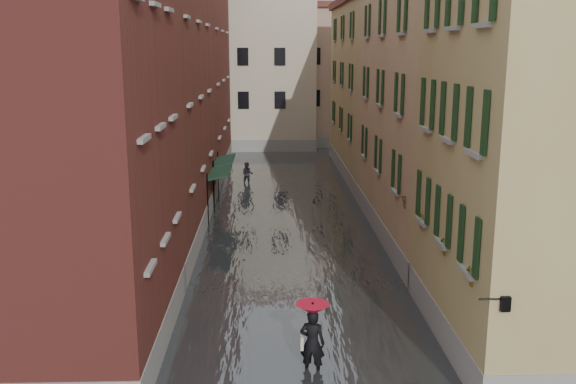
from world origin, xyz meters
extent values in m
plane|color=#5A5A5C|center=(0.00, 0.00, 0.00)|extent=(120.00, 120.00, 0.00)
cube|color=#45494D|center=(0.00, 13.00, 0.10)|extent=(10.00, 60.00, 0.20)
cube|color=maroon|center=(-7.00, -2.00, 6.50)|extent=(6.00, 8.00, 13.00)
cube|color=maroon|center=(-7.00, 9.00, 6.25)|extent=(6.00, 14.00, 12.50)
cube|color=maroon|center=(-7.00, 24.00, 7.00)|extent=(6.00, 16.00, 14.00)
cube|color=#9A824F|center=(7.00, -2.00, 5.75)|extent=(6.00, 8.00, 11.50)
cube|color=tan|center=(7.00, 9.00, 6.50)|extent=(6.00, 14.00, 13.00)
cube|color=#9A824F|center=(7.00, 24.00, 5.75)|extent=(6.00, 16.00, 11.50)
cube|color=#B9AE93|center=(-3.00, 38.00, 6.50)|extent=(12.00, 9.00, 13.00)
cube|color=tan|center=(6.00, 40.00, 6.00)|extent=(10.00, 9.00, 12.00)
cube|color=black|center=(-3.45, 12.43, 2.55)|extent=(1.09, 3.26, 0.31)
cylinder|color=black|center=(-3.95, 10.80, 1.40)|extent=(0.06, 0.06, 2.80)
cylinder|color=black|center=(-3.95, 14.06, 1.40)|extent=(0.06, 0.06, 2.80)
cube|color=black|center=(-3.45, 15.96, 2.55)|extent=(1.09, 3.01, 0.31)
cylinder|color=black|center=(-3.95, 14.45, 1.40)|extent=(0.06, 0.06, 2.80)
cylinder|color=black|center=(-3.95, 17.46, 1.40)|extent=(0.06, 0.06, 2.80)
cylinder|color=black|center=(4.05, -6.00, 3.10)|extent=(0.60, 0.05, 0.05)
cube|color=black|center=(4.35, -6.00, 3.00)|extent=(0.22, 0.22, 0.35)
cube|color=beige|center=(4.35, -6.00, 3.00)|extent=(0.14, 0.14, 0.24)
cube|color=brown|center=(4.12, -4.69, 3.15)|extent=(0.22, 0.85, 0.18)
imported|color=#265926|center=(4.12, -4.69, 3.57)|extent=(0.59, 0.51, 0.66)
cube|color=brown|center=(4.12, -2.26, 3.15)|extent=(0.22, 0.85, 0.18)
imported|color=#265926|center=(4.12, -2.26, 3.57)|extent=(0.59, 0.51, 0.66)
cube|color=brown|center=(4.12, 0.52, 3.15)|extent=(0.22, 0.85, 0.18)
imported|color=#265926|center=(4.12, 0.52, 3.57)|extent=(0.59, 0.51, 0.66)
cube|color=brown|center=(4.12, 3.16, 3.15)|extent=(0.22, 0.85, 0.18)
imported|color=#265926|center=(4.12, 3.16, 3.57)|extent=(0.59, 0.51, 0.66)
imported|color=black|center=(0.14, -3.66, 0.94)|extent=(0.78, 0.61, 1.89)
cube|color=beige|center=(-0.14, -3.61, 0.95)|extent=(0.08, 0.30, 0.38)
cylinder|color=black|center=(0.14, -3.66, 1.35)|extent=(0.02, 0.02, 1.00)
cone|color=#B40C23|center=(0.14, -3.66, 1.92)|extent=(0.93, 0.93, 0.28)
imported|color=black|center=(-2.35, 20.88, 0.77)|extent=(0.78, 0.62, 1.54)
camera|label=1|loc=(-1.01, -19.51, 8.67)|focal=40.00mm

